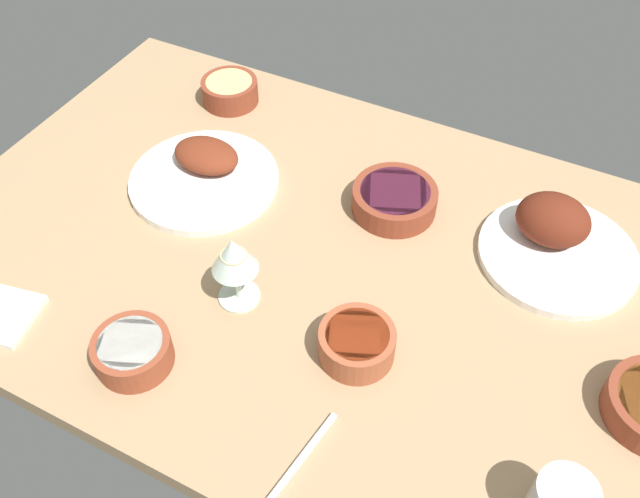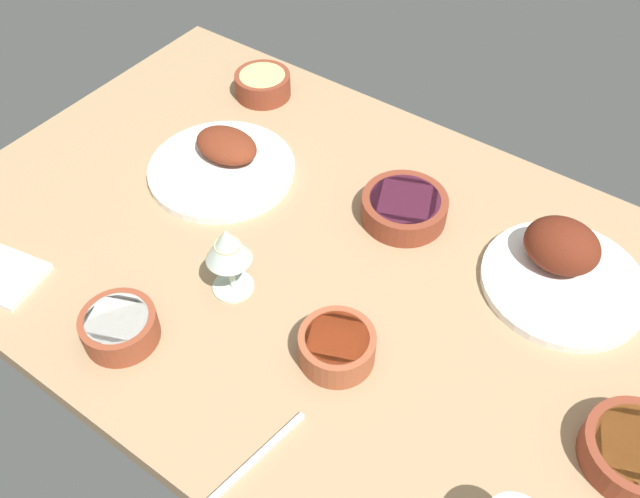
{
  "view_description": "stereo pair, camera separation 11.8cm",
  "coord_description": "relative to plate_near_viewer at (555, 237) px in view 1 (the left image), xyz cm",
  "views": [
    {
      "loc": [
        -35.68,
        70.27,
        93.78
      ],
      "look_at": [
        0.0,
        0.0,
        6.0
      ],
      "focal_mm": 38.22,
      "sensor_mm": 36.0,
      "label": 1
    },
    {
      "loc": [
        -45.76,
        64.16,
        93.78
      ],
      "look_at": [
        0.0,
        0.0,
        6.0
      ],
      "focal_mm": 38.22,
      "sensor_mm": 36.0,
      "label": 2
    }
  ],
  "objects": [
    {
      "name": "plate_center_main",
      "position": [
        64.76,
        12.12,
        -1.33
      ],
      "size": [
        28.82,
        28.82,
        6.46
      ],
      "color": "white",
      "rests_on": "dining_table"
    },
    {
      "name": "spoon_loose",
      "position": [
        21.1,
        55.36,
        -2.75
      ],
      "size": [
        3.4,
        17.59,
        0.8
      ],
      "primitive_type": "cube",
      "rotation": [
        0.0,
        0.0,
        4.57
      ],
      "color": "silver",
      "rests_on": "dining_table"
    },
    {
      "name": "dining_table",
      "position": [
        35.76,
        20.03,
        -5.15
      ],
      "size": [
        140.0,
        90.0,
        4.0
      ],
      "primitive_type": "cube",
      "color": "tan",
      "rests_on": "ground"
    },
    {
      "name": "bowl_cream",
      "position": [
        51.39,
        52.02,
        -0.38
      ],
      "size": [
        11.97,
        11.97,
        5.07
      ],
      "color": "brown",
      "rests_on": "dining_table"
    },
    {
      "name": "plate_near_viewer",
      "position": [
        0.0,
        0.0,
        0.0
      ],
      "size": [
        27.57,
        27.57,
        9.84
      ],
      "color": "white",
      "rests_on": "dining_table"
    },
    {
      "name": "bowl_sauce",
      "position": [
        21.65,
        35.36,
        -0.26
      ],
      "size": [
        11.91,
        11.91,
        5.3
      ],
      "color": "#A35133",
      "rests_on": "dining_table"
    },
    {
      "name": "wine_glass",
      "position": [
        43.64,
        34.14,
        6.78
      ],
      "size": [
        7.6,
        7.6,
        14.0
      ],
      "color": "silver",
      "rests_on": "dining_table"
    },
    {
      "name": "bowl_onions",
      "position": [
        28.9,
        3.16,
        -0.54
      ],
      "size": [
        15.72,
        15.72,
        4.76
      ],
      "color": "brown",
      "rests_on": "dining_table"
    },
    {
      "name": "bowl_potatoes",
      "position": [
        73.95,
        -11.83,
        -0.35
      ],
      "size": [
        12.19,
        12.19,
        5.12
      ],
      "color": "brown",
      "rests_on": "dining_table"
    }
  ]
}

